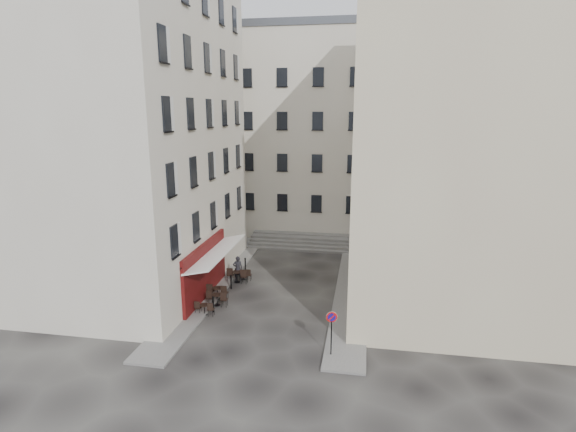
% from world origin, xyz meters
% --- Properties ---
extents(ground, '(90.00, 90.00, 0.00)m').
position_xyz_m(ground, '(0.00, 0.00, 0.00)').
color(ground, black).
rests_on(ground, ground).
extents(sidewalk_left, '(2.00, 22.00, 0.12)m').
position_xyz_m(sidewalk_left, '(-4.50, 4.00, 0.06)').
color(sidewalk_left, slate).
rests_on(sidewalk_left, ground).
extents(sidewalk_right, '(2.00, 18.00, 0.12)m').
position_xyz_m(sidewalk_right, '(4.50, 3.00, 0.06)').
color(sidewalk_right, slate).
rests_on(sidewalk_right, ground).
extents(building_left, '(12.20, 16.20, 20.60)m').
position_xyz_m(building_left, '(-10.50, 3.00, 10.31)').
color(building_left, beige).
rests_on(building_left, ground).
extents(building_right, '(12.20, 14.20, 18.60)m').
position_xyz_m(building_right, '(10.50, 3.50, 9.31)').
color(building_right, '#C3AF91').
rests_on(building_right, ground).
extents(building_back, '(18.20, 10.20, 18.60)m').
position_xyz_m(building_back, '(-1.00, 19.00, 9.31)').
color(building_back, beige).
rests_on(building_back, ground).
extents(cafe_storefront, '(1.74, 7.30, 3.50)m').
position_xyz_m(cafe_storefront, '(-4.32, 1.00, 1.88)').
color(cafe_storefront, '#480D0A').
rests_on(cafe_storefront, ground).
extents(stone_steps, '(9.00, 3.15, 0.80)m').
position_xyz_m(stone_steps, '(0.00, 12.57, 0.40)').
color(stone_steps, slate).
rests_on(stone_steps, ground).
extents(bollard_near, '(0.12, 0.12, 0.98)m').
position_xyz_m(bollard_near, '(-3.25, -1.00, 0.53)').
color(bollard_near, black).
rests_on(bollard_near, ground).
extents(bollard_mid, '(0.12, 0.12, 0.98)m').
position_xyz_m(bollard_mid, '(-3.25, 2.50, 0.53)').
color(bollard_mid, black).
rests_on(bollard_mid, ground).
extents(bollard_far, '(0.12, 0.12, 0.98)m').
position_xyz_m(bollard_far, '(-3.25, 6.00, 0.53)').
color(bollard_far, black).
rests_on(bollard_far, ground).
extents(no_parking_sign, '(0.51, 0.17, 2.29)m').
position_xyz_m(no_parking_sign, '(3.84, -4.65, 1.63)').
color(no_parking_sign, black).
rests_on(no_parking_sign, ground).
extents(bistro_table_a, '(1.14, 0.54, 0.80)m').
position_xyz_m(bistro_table_a, '(-3.60, -1.46, 0.41)').
color(bistro_table_a, black).
rests_on(bistro_table_a, ground).
extents(bistro_table_b, '(1.29, 0.61, 0.91)m').
position_xyz_m(bistro_table_b, '(-3.30, -0.15, 0.46)').
color(bistro_table_b, black).
rests_on(bistro_table_b, ground).
extents(bistro_table_c, '(1.34, 0.63, 0.94)m').
position_xyz_m(bistro_table_c, '(-3.58, 0.79, 0.48)').
color(bistro_table_c, black).
rests_on(bistro_table_c, ground).
extents(bistro_table_d, '(1.41, 0.66, 0.99)m').
position_xyz_m(bistro_table_d, '(-3.15, 3.62, 0.51)').
color(bistro_table_d, black).
rests_on(bistro_table_d, ground).
extents(bistro_table_e, '(1.13, 0.53, 0.79)m').
position_xyz_m(bistro_table_e, '(-2.89, 4.21, 0.41)').
color(bistro_table_e, black).
rests_on(bistro_table_e, ground).
extents(pedestrian, '(0.75, 0.60, 1.77)m').
position_xyz_m(pedestrian, '(-3.20, 3.93, 0.89)').
color(pedestrian, black).
rests_on(pedestrian, ground).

